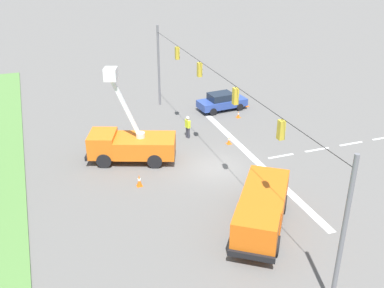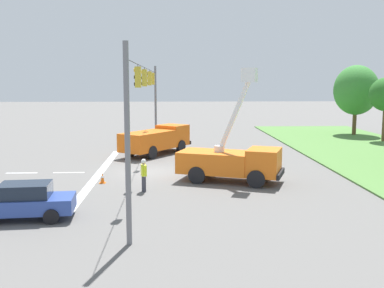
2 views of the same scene
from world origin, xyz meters
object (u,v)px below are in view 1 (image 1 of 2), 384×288
(traffic_cone_foreground_right, at_px, (229,140))
(traffic_cone_mid_left, at_px, (139,180))
(utility_truck_support_near, at_px, (262,209))
(sedan_blue, at_px, (222,101))
(traffic_cone_mid_right, at_px, (238,114))
(utility_truck_bucket_lift, at_px, (130,143))
(traffic_cone_foreground_left, at_px, (247,103))
(road_worker, at_px, (188,126))

(traffic_cone_foreground_right, xyz_separation_m, traffic_cone_mid_left, (-3.70, 7.79, 0.09))
(utility_truck_support_near, relative_size, sedan_blue, 1.53)
(utility_truck_support_near, bearing_deg, traffic_cone_mid_right, -21.09)
(utility_truck_support_near, relative_size, traffic_cone_foreground_right, 10.45)
(utility_truck_bucket_lift, distance_m, traffic_cone_mid_right, 11.43)
(traffic_cone_foreground_right, distance_m, traffic_cone_mid_right, 5.40)
(traffic_cone_foreground_right, bearing_deg, traffic_cone_mid_left, 115.43)
(utility_truck_support_near, xyz_separation_m, traffic_cone_foreground_left, (16.92, -7.57, -0.92))
(utility_truck_support_near, xyz_separation_m, traffic_cone_foreground_right, (10.21, -2.77, -0.90))
(sedan_blue, bearing_deg, traffic_cone_foreground_left, -90.19)
(utility_truck_support_near, height_order, traffic_cone_foreground_left, utility_truck_support_near)
(utility_truck_bucket_lift, bearing_deg, traffic_cone_foreground_left, -61.14)
(traffic_cone_foreground_left, height_order, traffic_cone_mid_left, traffic_cone_mid_left)
(utility_truck_bucket_lift, bearing_deg, utility_truck_support_near, -155.05)
(utility_truck_support_near, bearing_deg, traffic_cone_foreground_right, -15.18)
(road_worker, height_order, traffic_cone_mid_right, road_worker)
(utility_truck_bucket_lift, xyz_separation_m, utility_truck_support_near, (-10.15, -4.72, -0.09))
(sedan_blue, relative_size, traffic_cone_foreground_left, 7.18)
(road_worker, bearing_deg, sedan_blue, -46.33)
(road_worker, bearing_deg, traffic_cone_mid_left, 137.85)
(sedan_blue, relative_size, road_worker, 2.51)
(traffic_cone_mid_left, bearing_deg, utility_truck_bucket_lift, -4.69)
(road_worker, xyz_separation_m, traffic_cone_foreground_left, (4.59, -7.32, -0.70))
(road_worker, distance_m, traffic_cone_mid_left, 7.87)
(utility_truck_bucket_lift, height_order, traffic_cone_foreground_left, utility_truck_bucket_lift)
(traffic_cone_mid_left, distance_m, traffic_cone_mid_right, 13.52)
(traffic_cone_foreground_left, bearing_deg, sedan_blue, 89.81)
(traffic_cone_foreground_right, bearing_deg, sedan_blue, -18.87)
(traffic_cone_mid_right, bearing_deg, road_worker, 114.00)
(road_worker, xyz_separation_m, traffic_cone_mid_right, (2.42, -5.44, -0.72))
(utility_truck_support_near, distance_m, road_worker, 12.34)
(utility_truck_bucket_lift, xyz_separation_m, traffic_cone_foreground_left, (6.77, -12.29, -1.01))
(traffic_cone_foreground_left, height_order, traffic_cone_foreground_right, traffic_cone_foreground_right)
(utility_truck_support_near, relative_size, traffic_cone_mid_right, 11.59)
(traffic_cone_mid_right, bearing_deg, sedan_blue, 15.91)
(road_worker, xyz_separation_m, traffic_cone_mid_left, (-5.82, 5.27, -0.60))
(traffic_cone_foreground_right, relative_size, traffic_cone_mid_right, 1.11)
(sedan_blue, relative_size, traffic_cone_foreground_right, 6.83)
(utility_truck_support_near, height_order, traffic_cone_foreground_right, utility_truck_support_near)
(utility_truck_support_near, xyz_separation_m, traffic_cone_mid_left, (6.51, 5.02, -0.82))
(traffic_cone_foreground_left, bearing_deg, traffic_cone_foreground_right, 144.42)
(utility_truck_bucket_lift, relative_size, traffic_cone_foreground_left, 10.64)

